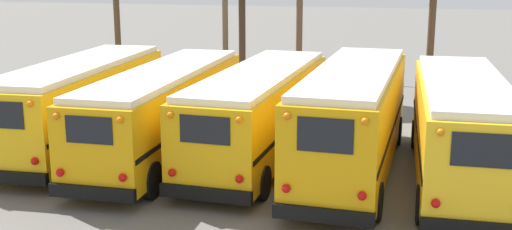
% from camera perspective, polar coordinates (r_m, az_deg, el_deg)
% --- Properties ---
extents(ground_plane, '(160.00, 160.00, 0.00)m').
position_cam_1_polar(ground_plane, '(21.43, 0.06, -4.14)').
color(ground_plane, '#66635E').
extents(school_bus_0, '(3.06, 10.03, 3.11)m').
position_cam_1_polar(school_bus_0, '(23.39, -15.23, 1.17)').
color(school_bus_0, yellow).
rests_on(school_bus_0, ground).
extents(school_bus_1, '(2.65, 10.92, 2.99)m').
position_cam_1_polar(school_bus_1, '(21.92, -8.09, 0.58)').
color(school_bus_1, '#E5A00C').
rests_on(school_bus_1, ground).
extents(school_bus_2, '(2.96, 10.53, 3.01)m').
position_cam_1_polar(school_bus_2, '(21.42, 0.35, 0.41)').
color(school_bus_2, '#EAAA0F').
rests_on(school_bus_2, ground).
extents(school_bus_3, '(2.85, 10.26, 3.34)m').
position_cam_1_polar(school_bus_3, '(20.02, 8.64, -0.15)').
color(school_bus_3, '#E5A00C').
rests_on(school_bus_3, ground).
extents(school_bus_4, '(2.84, 9.89, 3.17)m').
position_cam_1_polar(school_bus_4, '(19.89, 17.77, -0.99)').
color(school_bus_4, yellow).
rests_on(school_bus_4, ground).
extents(fence_line, '(20.81, 0.06, 1.42)m').
position_cam_1_polar(fence_line, '(28.17, 3.70, 2.15)').
color(fence_line, '#939399').
rests_on(fence_line, ground).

